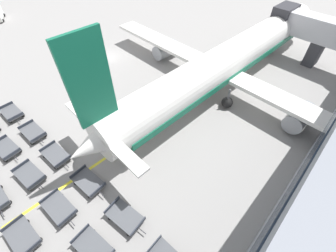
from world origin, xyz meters
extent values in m
plane|color=gray|center=(0.00, 0.00, 0.00)|extent=(500.00, 500.00, 0.00)
cube|color=#232D3D|center=(29.95, 0.00, 5.61)|extent=(0.12, 71.40, 3.26)
cube|color=silver|center=(23.91, 19.68, 5.05)|extent=(12.29, 3.21, 2.97)
cube|color=#2D2D33|center=(17.83, 19.95, 5.05)|extent=(2.57, 4.11, 3.57)
cube|color=#38383D|center=(23.91, 19.68, 1.78)|extent=(1.70, 2.47, 3.57)
cylinder|color=white|center=(17.21, 6.59, 3.66)|extent=(6.06, 38.37, 4.30)
sphere|color=white|center=(18.09, 25.67, 3.66)|extent=(4.09, 4.09, 4.09)
cone|color=white|center=(16.33, -12.50, 3.66)|extent=(4.32, 5.35, 4.09)
cube|color=#146B4C|center=(16.37, -11.70, 9.31)|extent=(0.43, 3.24, 6.99)
cube|color=white|center=(16.35, -11.94, 4.31)|extent=(10.97, 1.62, 0.24)
cube|color=white|center=(17.14, 5.06, 2.70)|extent=(39.14, 4.60, 0.44)
cylinder|color=gray|center=(27.50, 4.98, 1.46)|extent=(2.29, 3.91, 2.12)
cylinder|color=gray|center=(6.82, 5.94, 1.46)|extent=(2.29, 3.91, 2.12)
cube|color=#146B4C|center=(17.21, 6.59, 2.91)|extent=(5.97, 34.56, 0.77)
cylinder|color=#56565B|center=(17.76, 18.42, 1.63)|extent=(0.24, 0.24, 1.91)
sphere|color=black|center=(17.76, 18.42, 0.68)|extent=(1.36, 1.36, 1.36)
cylinder|color=#56565B|center=(20.08, 2.63, 1.63)|extent=(0.24, 0.24, 1.91)
sphere|color=black|center=(20.08, 2.63, 0.68)|extent=(1.36, 1.36, 1.36)
cylinder|color=#56565B|center=(13.99, 2.91, 1.63)|extent=(0.24, 0.24, 1.91)
sphere|color=black|center=(13.99, 2.91, 0.68)|extent=(1.36, 1.36, 1.36)
sphere|color=black|center=(-26.78, -6.07, 0.30)|extent=(0.60, 0.60, 0.60)
sphere|color=black|center=(-29.70, -4.79, 0.30)|extent=(0.60, 0.60, 0.60)
cube|color=#333338|center=(14.26, -21.10, 0.43)|extent=(0.70, 0.06, 0.06)
sphere|color=black|center=(13.47, -20.37, 0.18)|extent=(0.36, 0.36, 0.36)
sphere|color=black|center=(11.42, -20.36, 0.18)|extent=(0.36, 0.36, 0.36)
cube|color=#515459|center=(17.21, -20.75, 0.55)|extent=(3.00, 1.82, 0.10)
cube|color=#2D333D|center=(18.64, -20.69, 0.76)|extent=(0.15, 1.70, 0.32)
cube|color=#2D333D|center=(15.79, -20.80, 0.76)|extent=(0.15, 1.70, 0.32)
sphere|color=black|center=(18.21, -19.98, 0.18)|extent=(0.36, 0.36, 0.36)
sphere|color=black|center=(16.22, -21.51, 0.18)|extent=(0.36, 0.36, 0.36)
sphere|color=black|center=(16.16, -20.06, 0.18)|extent=(0.36, 0.36, 0.36)
cube|color=#515459|center=(7.67, -18.27, 0.55)|extent=(3.08, 1.97, 0.10)
cube|color=#2D333D|center=(9.09, -18.14, 0.76)|extent=(0.24, 1.70, 0.32)
cube|color=#333338|center=(9.48, -18.10, 0.43)|extent=(0.70, 0.13, 0.06)
sphere|color=black|center=(8.76, -18.89, 0.18)|extent=(0.36, 0.36, 0.36)
sphere|color=black|center=(8.62, -17.45, 0.18)|extent=(0.36, 0.36, 0.36)
sphere|color=black|center=(6.58, -17.65, 0.18)|extent=(0.36, 0.36, 0.36)
cube|color=#515459|center=(12.40, -18.03, 0.55)|extent=(3.08, 1.97, 0.10)
cube|color=#2D333D|center=(13.82, -17.89, 0.76)|extent=(0.24, 1.70, 0.32)
cube|color=#2D333D|center=(10.98, -18.17, 0.76)|extent=(0.24, 1.70, 0.32)
cube|color=#333338|center=(14.20, -17.86, 0.43)|extent=(0.70, 0.13, 0.06)
sphere|color=black|center=(13.49, -18.65, 0.18)|extent=(0.36, 0.36, 0.36)
sphere|color=black|center=(13.35, -17.21, 0.18)|extent=(0.36, 0.36, 0.36)
sphere|color=black|center=(11.44, -18.85, 0.18)|extent=(0.36, 0.36, 0.36)
sphere|color=black|center=(11.31, -17.41, 0.18)|extent=(0.36, 0.36, 0.36)
cube|color=#515459|center=(17.18, -17.75, 0.55)|extent=(3.02, 1.85, 0.10)
cube|color=#2D333D|center=(18.60, -17.67, 0.76)|extent=(0.17, 1.70, 0.32)
cube|color=#2D333D|center=(15.75, -17.82, 0.76)|extent=(0.17, 1.70, 0.32)
cube|color=#333338|center=(18.99, -17.65, 0.43)|extent=(0.70, 0.10, 0.06)
sphere|color=black|center=(18.24, -18.42, 0.18)|extent=(0.36, 0.36, 0.36)
sphere|color=black|center=(18.17, -16.97, 0.18)|extent=(0.36, 0.36, 0.36)
sphere|color=black|center=(16.19, -18.52, 0.18)|extent=(0.36, 0.36, 0.36)
sphere|color=black|center=(16.12, -17.08, 0.18)|extent=(0.36, 0.36, 0.36)
cube|color=#515459|center=(21.71, -17.54, 0.55)|extent=(3.08, 1.97, 0.10)
cube|color=#2D333D|center=(20.29, -17.68, 0.76)|extent=(0.24, 1.70, 0.32)
sphere|color=black|center=(22.66, -16.72, 0.18)|extent=(0.36, 0.36, 0.36)
sphere|color=black|center=(20.76, -18.36, 0.18)|extent=(0.36, 0.36, 0.36)
sphere|color=black|center=(20.62, -16.92, 0.18)|extent=(0.36, 0.36, 0.36)
cube|color=#515459|center=(2.64, -15.79, 0.55)|extent=(2.97, 1.77, 0.10)
cube|color=#2D333D|center=(4.06, -15.75, 0.76)|extent=(0.12, 1.70, 0.32)
cube|color=#2D333D|center=(1.21, -15.82, 0.76)|extent=(0.12, 1.70, 0.32)
cube|color=#333338|center=(4.45, -15.74, 0.43)|extent=(0.70, 0.08, 0.06)
sphere|color=black|center=(3.68, -16.49, 0.18)|extent=(0.36, 0.36, 0.36)
sphere|color=black|center=(3.64, -15.04, 0.18)|extent=(0.36, 0.36, 0.36)
sphere|color=black|center=(1.63, -16.54, 0.18)|extent=(0.36, 0.36, 0.36)
sphere|color=black|center=(1.59, -15.09, 0.18)|extent=(0.36, 0.36, 0.36)
cube|color=#515459|center=(7.46, -15.47, 0.55)|extent=(2.99, 1.81, 0.10)
cube|color=#2D333D|center=(8.89, -15.42, 0.76)|extent=(0.14, 1.70, 0.32)
cube|color=#2D333D|center=(6.04, -15.52, 0.76)|extent=(0.14, 1.70, 0.32)
cube|color=#333338|center=(9.28, -15.40, 0.43)|extent=(0.70, 0.09, 0.06)
sphere|color=black|center=(8.52, -16.15, 0.18)|extent=(0.36, 0.36, 0.36)
sphere|color=black|center=(8.46, -14.71, 0.18)|extent=(0.36, 0.36, 0.36)
sphere|color=black|center=(6.47, -16.23, 0.18)|extent=(0.36, 0.36, 0.36)
sphere|color=black|center=(6.41, -14.79, 0.18)|extent=(0.36, 0.36, 0.36)
cube|color=#515459|center=(12.06, -15.29, 0.55)|extent=(3.02, 1.86, 0.10)
cube|color=#2D333D|center=(13.49, -15.21, 0.76)|extent=(0.17, 1.70, 0.32)
cube|color=#2D333D|center=(10.64, -15.37, 0.76)|extent=(0.17, 1.70, 0.32)
cube|color=#333338|center=(13.88, -15.19, 0.43)|extent=(0.70, 0.10, 0.06)
sphere|color=black|center=(13.13, -15.96, 0.18)|extent=(0.36, 0.36, 0.36)
sphere|color=black|center=(13.05, -14.51, 0.18)|extent=(0.36, 0.36, 0.36)
sphere|color=black|center=(11.08, -16.07, 0.18)|extent=(0.36, 0.36, 0.36)
sphere|color=black|center=(11.00, -14.62, 0.18)|extent=(0.36, 0.36, 0.36)
cube|color=#515459|center=(16.89, -14.78, 0.55)|extent=(3.04, 1.89, 0.10)
cube|color=#2D333D|center=(18.31, -14.69, 0.76)|extent=(0.19, 1.70, 0.32)
cube|color=#2D333D|center=(15.47, -14.88, 0.76)|extent=(0.19, 1.70, 0.32)
cube|color=#333338|center=(18.70, -14.66, 0.43)|extent=(0.70, 0.11, 0.06)
sphere|color=black|center=(17.96, -15.44, 0.18)|extent=(0.36, 0.36, 0.36)
sphere|color=black|center=(17.87, -13.99, 0.18)|extent=(0.36, 0.36, 0.36)
sphere|color=black|center=(15.92, -15.57, 0.18)|extent=(0.36, 0.36, 0.36)
sphere|color=black|center=(15.82, -14.13, 0.18)|extent=(0.36, 0.36, 0.36)
cube|color=#515459|center=(21.66, -14.54, 0.55)|extent=(3.10, 2.02, 0.10)
cube|color=#2D333D|center=(23.08, -14.38, 0.76)|extent=(0.27, 1.70, 0.32)
cube|color=#2D333D|center=(20.24, -14.70, 0.76)|extent=(0.27, 1.70, 0.32)
cube|color=#333338|center=(23.46, -14.34, 0.43)|extent=(0.70, 0.14, 0.06)
sphere|color=black|center=(22.76, -15.14, 0.18)|extent=(0.36, 0.36, 0.36)
sphere|color=black|center=(22.60, -13.71, 0.18)|extent=(0.36, 0.36, 0.36)
sphere|color=black|center=(20.72, -15.37, 0.18)|extent=(0.36, 0.36, 0.36)
sphere|color=black|center=(20.56, -13.94, 0.18)|extent=(0.36, 0.36, 0.36)
cube|color=#2D333D|center=(24.84, -14.51, 0.76)|extent=(0.13, 1.70, 0.32)
sphere|color=black|center=(25.22, -13.77, 0.18)|extent=(0.36, 0.36, 0.36)
cube|color=yellow|center=(15.96, -2.97, 0.00)|extent=(2.03, 37.45, 0.01)
camera|label=1|loc=(28.93, -17.35, 18.34)|focal=24.00mm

